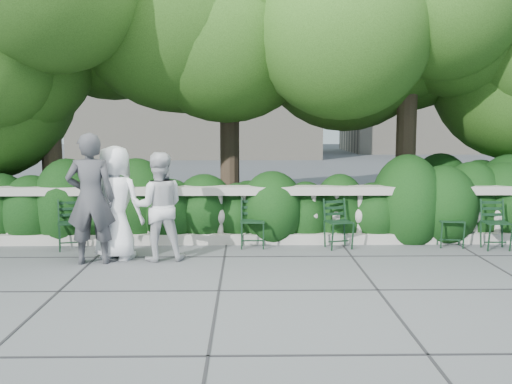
{
  "coord_description": "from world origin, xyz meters",
  "views": [
    {
      "loc": [
        -0.15,
        -7.93,
        2.11
      ],
      "look_at": [
        0.0,
        1.0,
        1.0
      ],
      "focal_mm": 40.0,
      "sensor_mm": 36.0,
      "label": 1
    }
  ],
  "objects_px": {
    "chair_d": "(342,250)",
    "chair_e": "(452,249)",
    "chair_b": "(72,251)",
    "person_casual_man": "(159,206)",
    "chair_c": "(253,249)",
    "person_woman_grey": "(91,199)",
    "person_businessman": "(116,203)",
    "chair_f": "(499,251)"
  },
  "relations": [
    {
      "from": "chair_b",
      "to": "person_businessman",
      "type": "bearing_deg",
      "value": -47.18
    },
    {
      "from": "chair_b",
      "to": "chair_e",
      "type": "relative_size",
      "value": 1.0
    },
    {
      "from": "chair_e",
      "to": "chair_f",
      "type": "relative_size",
      "value": 1.0
    },
    {
      "from": "chair_f",
      "to": "person_woman_grey",
      "type": "height_order",
      "value": "person_woman_grey"
    },
    {
      "from": "chair_d",
      "to": "chair_f",
      "type": "bearing_deg",
      "value": -17.03
    },
    {
      "from": "chair_b",
      "to": "chair_d",
      "type": "distance_m",
      "value": 4.43
    },
    {
      "from": "chair_b",
      "to": "chair_e",
      "type": "xyz_separation_m",
      "value": [
        6.29,
        0.11,
        0.0
      ]
    },
    {
      "from": "person_woman_grey",
      "to": "person_casual_man",
      "type": "bearing_deg",
      "value": -175.33
    },
    {
      "from": "chair_c",
      "to": "person_casual_man",
      "type": "distance_m",
      "value": 1.79
    },
    {
      "from": "chair_e",
      "to": "person_casual_man",
      "type": "relative_size",
      "value": 0.51
    },
    {
      "from": "chair_b",
      "to": "chair_c",
      "type": "distance_m",
      "value": 2.96
    },
    {
      "from": "chair_f",
      "to": "person_casual_man",
      "type": "xyz_separation_m",
      "value": [
        -5.46,
        -0.48,
        0.83
      ]
    },
    {
      "from": "chair_c",
      "to": "person_casual_man",
      "type": "height_order",
      "value": "person_casual_man"
    },
    {
      "from": "person_casual_man",
      "to": "chair_f",
      "type": "bearing_deg",
      "value": 176.13
    },
    {
      "from": "chair_d",
      "to": "chair_e",
      "type": "height_order",
      "value": "same"
    },
    {
      "from": "chair_c",
      "to": "person_businessman",
      "type": "height_order",
      "value": "person_businessman"
    },
    {
      "from": "chair_f",
      "to": "person_casual_man",
      "type": "relative_size",
      "value": 0.51
    },
    {
      "from": "chair_c",
      "to": "chair_b",
      "type": "bearing_deg",
      "value": -177.64
    },
    {
      "from": "chair_c",
      "to": "chair_f",
      "type": "xyz_separation_m",
      "value": [
        4.03,
        -0.2,
        0.0
      ]
    },
    {
      "from": "chair_b",
      "to": "chair_d",
      "type": "height_order",
      "value": "same"
    },
    {
      "from": "chair_b",
      "to": "person_woman_grey",
      "type": "height_order",
      "value": "person_woman_grey"
    },
    {
      "from": "chair_b",
      "to": "person_casual_man",
      "type": "bearing_deg",
      "value": -37.55
    },
    {
      "from": "chair_e",
      "to": "chair_f",
      "type": "bearing_deg",
      "value": -9.54
    },
    {
      "from": "person_businessman",
      "to": "person_casual_man",
      "type": "height_order",
      "value": "person_businessman"
    },
    {
      "from": "chair_f",
      "to": "person_casual_man",
      "type": "distance_m",
      "value": 5.54
    },
    {
      "from": "person_businessman",
      "to": "person_casual_man",
      "type": "distance_m",
      "value": 0.67
    },
    {
      "from": "person_woman_grey",
      "to": "chair_d",
      "type": "bearing_deg",
      "value": -175.21
    },
    {
      "from": "chair_c",
      "to": "chair_f",
      "type": "relative_size",
      "value": 1.0
    },
    {
      "from": "chair_d",
      "to": "person_businessman",
      "type": "height_order",
      "value": "person_businessman"
    },
    {
      "from": "chair_d",
      "to": "person_casual_man",
      "type": "bearing_deg",
      "value": 177.66
    },
    {
      "from": "chair_b",
      "to": "chair_e",
      "type": "distance_m",
      "value": 6.29
    },
    {
      "from": "chair_c",
      "to": "chair_d",
      "type": "distance_m",
      "value": 1.47
    },
    {
      "from": "chair_e",
      "to": "person_woman_grey",
      "type": "relative_size",
      "value": 0.43
    },
    {
      "from": "chair_b",
      "to": "person_woman_grey",
      "type": "distance_m",
      "value": 1.37
    },
    {
      "from": "chair_c",
      "to": "person_casual_man",
      "type": "bearing_deg",
      "value": -154.24
    },
    {
      "from": "person_businessman",
      "to": "person_woman_grey",
      "type": "distance_m",
      "value": 0.42
    },
    {
      "from": "chair_c",
      "to": "chair_f",
      "type": "height_order",
      "value": "same"
    },
    {
      "from": "chair_f",
      "to": "person_woman_grey",
      "type": "relative_size",
      "value": 0.43
    },
    {
      "from": "chair_b",
      "to": "person_casual_man",
      "type": "distance_m",
      "value": 1.83
    },
    {
      "from": "chair_d",
      "to": "chair_e",
      "type": "bearing_deg",
      "value": -11.62
    },
    {
      "from": "chair_c",
      "to": "person_woman_grey",
      "type": "distance_m",
      "value": 2.74
    },
    {
      "from": "chair_c",
      "to": "person_woman_grey",
      "type": "relative_size",
      "value": 0.43
    }
  ]
}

